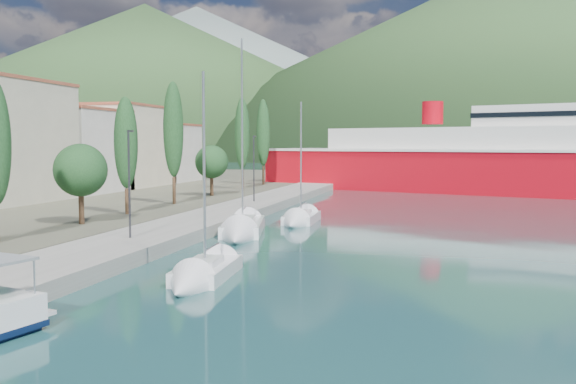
# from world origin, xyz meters

# --- Properties ---
(ground) EXTENTS (1400.00, 1400.00, 0.00)m
(ground) POSITION_xyz_m (0.00, 120.00, 0.00)
(ground) COLOR #1E4949
(quay) EXTENTS (5.00, 88.00, 0.80)m
(quay) POSITION_xyz_m (-9.00, 26.00, 0.40)
(quay) COLOR gray
(quay) RESTS_ON ground
(town_buildings) EXTENTS (9.20, 69.20, 11.30)m
(town_buildings) POSITION_xyz_m (-32.00, 36.91, 5.57)
(town_buildings) COLOR beige
(town_buildings) RESTS_ON land_strip
(tree_row) EXTENTS (3.55, 63.94, 11.31)m
(tree_row) POSITION_xyz_m (-15.56, 31.88, 5.99)
(tree_row) COLOR #47301E
(tree_row) RESTS_ON land_strip
(lamp_posts) EXTENTS (0.15, 45.37, 6.06)m
(lamp_posts) POSITION_xyz_m (-9.00, 14.24, 4.08)
(lamp_posts) COLOR #2D2D33
(lamp_posts) RESTS_ON quay
(sailboat_near) EXTENTS (2.67, 7.17, 10.09)m
(sailboat_near) POSITION_xyz_m (-2.11, 6.09, 0.28)
(sailboat_near) COLOR silver
(sailboat_near) RESTS_ON ground
(sailboat_mid) EXTENTS (4.71, 10.13, 14.11)m
(sailboat_mid) POSITION_xyz_m (-4.74, 20.09, 0.34)
(sailboat_mid) COLOR silver
(sailboat_mid) RESTS_ON ground
(sailboat_far) EXTENTS (2.42, 6.98, 10.16)m
(sailboat_far) POSITION_xyz_m (-2.60, 27.38, 0.29)
(sailboat_far) COLOR silver
(sailboat_far) RESTS_ON ground
(ferry) EXTENTS (62.94, 31.29, 12.29)m
(ferry) POSITION_xyz_m (14.62, 64.91, 3.74)
(ferry) COLOR #BE0714
(ferry) RESTS_ON ground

